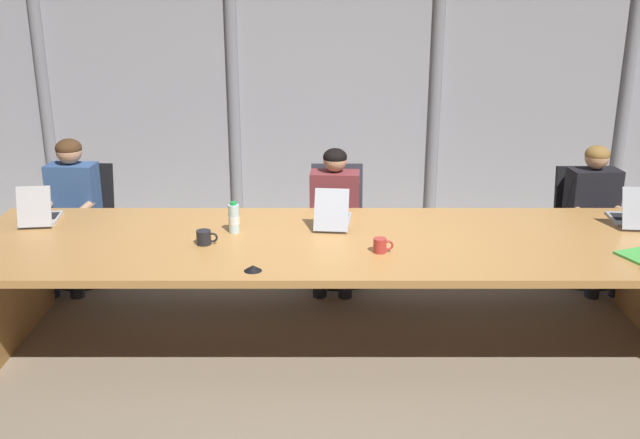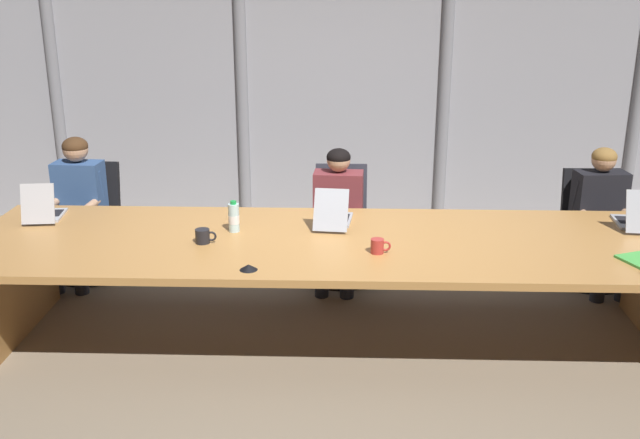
{
  "view_description": "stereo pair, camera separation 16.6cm",
  "coord_description": "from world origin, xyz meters",
  "px_view_note": "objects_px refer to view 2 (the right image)",
  "views": [
    {
      "loc": [
        -0.12,
        -4.58,
        2.39
      ],
      "look_at": [
        -0.11,
        0.12,
        0.84
      ],
      "focal_mm": 40.76,
      "sensor_mm": 36.0,
      "label": 1
    },
    {
      "loc": [
        0.05,
        -4.57,
        2.39
      ],
      "look_at": [
        -0.11,
        0.12,
        0.84
      ],
      "focal_mm": 40.76,
      "sensor_mm": 36.0,
      "label": 2
    }
  ],
  "objects_px": {
    "laptop_left_mid": "(334,216)",
    "office_chair_left_end": "(91,234)",
    "office_chair_center": "(590,241)",
    "coffee_mug_far": "(203,236)",
    "person_center": "(603,211)",
    "person_left_mid": "(337,210)",
    "office_chair_left_mid": "(341,237)",
    "person_left_end": "(77,201)",
    "laptop_center": "(637,219)",
    "conference_mic_left_side": "(248,267)",
    "laptop_left_end": "(44,212)",
    "water_bottle_primary": "(234,218)",
    "coffee_mug_near": "(378,246)"
  },
  "relations": [
    {
      "from": "person_left_mid",
      "to": "conference_mic_left_side",
      "type": "xyz_separation_m",
      "value": [
        -0.52,
        -1.55,
        0.12
      ]
    },
    {
      "from": "laptop_left_mid",
      "to": "office_chair_left_end",
      "type": "relative_size",
      "value": 0.52
    },
    {
      "from": "water_bottle_primary",
      "to": "coffee_mug_near",
      "type": "bearing_deg",
      "value": -21.63
    },
    {
      "from": "laptop_left_mid",
      "to": "conference_mic_left_side",
      "type": "relative_size",
      "value": 4.37
    },
    {
      "from": "laptop_left_end",
      "to": "laptop_left_mid",
      "type": "bearing_deg",
      "value": -97.84
    },
    {
      "from": "laptop_left_end",
      "to": "water_bottle_primary",
      "type": "height_order",
      "value": "laptop_left_end"
    },
    {
      "from": "laptop_left_end",
      "to": "office_chair_left_end",
      "type": "distance_m",
      "value": 0.91
    },
    {
      "from": "laptop_left_mid",
      "to": "person_left_mid",
      "type": "xyz_separation_m",
      "value": [
        0.02,
        0.67,
        -0.16
      ]
    },
    {
      "from": "laptop_center",
      "to": "person_left_end",
      "type": "distance_m",
      "value": 4.29
    },
    {
      "from": "person_left_end",
      "to": "water_bottle_primary",
      "type": "relative_size",
      "value": 5.44
    },
    {
      "from": "person_left_end",
      "to": "laptop_center",
      "type": "bearing_deg",
      "value": 84.17
    },
    {
      "from": "person_left_end",
      "to": "coffee_mug_near",
      "type": "bearing_deg",
      "value": 65.59
    },
    {
      "from": "water_bottle_primary",
      "to": "conference_mic_left_side",
      "type": "relative_size",
      "value": 2.0
    },
    {
      "from": "laptop_left_end",
      "to": "laptop_center",
      "type": "distance_m",
      "value": 4.23
    },
    {
      "from": "office_chair_center",
      "to": "coffee_mug_far",
      "type": "relative_size",
      "value": 6.41
    },
    {
      "from": "person_left_end",
      "to": "person_left_mid",
      "type": "distance_m",
      "value": 2.13
    },
    {
      "from": "laptop_left_end",
      "to": "laptop_center",
      "type": "relative_size",
      "value": 0.91
    },
    {
      "from": "water_bottle_primary",
      "to": "office_chair_center",
      "type": "bearing_deg",
      "value": 19.84
    },
    {
      "from": "person_center",
      "to": "office_chair_left_end",
      "type": "bearing_deg",
      "value": -97.73
    },
    {
      "from": "water_bottle_primary",
      "to": "conference_mic_left_side",
      "type": "distance_m",
      "value": 0.73
    },
    {
      "from": "person_center",
      "to": "conference_mic_left_side",
      "type": "height_order",
      "value": "person_center"
    },
    {
      "from": "office_chair_center",
      "to": "coffee_mug_near",
      "type": "xyz_separation_m",
      "value": [
        -1.83,
        -1.4,
        0.45
      ]
    },
    {
      "from": "office_chair_left_mid",
      "to": "person_left_end",
      "type": "xyz_separation_m",
      "value": [
        -2.15,
        -0.15,
        0.34
      ]
    },
    {
      "from": "person_left_mid",
      "to": "coffee_mug_near",
      "type": "height_order",
      "value": "person_left_mid"
    },
    {
      "from": "laptop_center",
      "to": "office_chair_center",
      "type": "relative_size",
      "value": 0.5
    },
    {
      "from": "conference_mic_left_side",
      "to": "laptop_left_mid",
      "type": "bearing_deg",
      "value": 60.71
    },
    {
      "from": "coffee_mug_far",
      "to": "office_chair_left_end",
      "type": "bearing_deg",
      "value": 134.15
    },
    {
      "from": "laptop_center",
      "to": "person_left_end",
      "type": "xyz_separation_m",
      "value": [
        -4.23,
        0.67,
        -0.12
      ]
    },
    {
      "from": "laptop_center",
      "to": "coffee_mug_near",
      "type": "bearing_deg",
      "value": 112.89
    },
    {
      "from": "laptop_left_mid",
      "to": "coffee_mug_far",
      "type": "xyz_separation_m",
      "value": [
        -0.85,
        -0.43,
        -0.01
      ]
    },
    {
      "from": "office_chair_left_end",
      "to": "coffee_mug_near",
      "type": "height_order",
      "value": "office_chair_left_end"
    },
    {
      "from": "laptop_left_mid",
      "to": "office_chair_left_end",
      "type": "height_order",
      "value": "laptop_left_mid"
    },
    {
      "from": "laptop_left_end",
      "to": "office_chair_left_end",
      "type": "bearing_deg",
      "value": -8.96
    },
    {
      "from": "laptop_center",
      "to": "office_chair_left_mid",
      "type": "xyz_separation_m",
      "value": [
        -2.08,
        0.82,
        -0.45
      ]
    },
    {
      "from": "laptop_center",
      "to": "conference_mic_left_side",
      "type": "bearing_deg",
      "value": 114.12
    },
    {
      "from": "person_left_mid",
      "to": "laptop_left_mid",
      "type": "bearing_deg",
      "value": 1.64
    },
    {
      "from": "person_left_mid",
      "to": "coffee_mug_near",
      "type": "distance_m",
      "value": 1.28
    },
    {
      "from": "office_chair_left_mid",
      "to": "person_center",
      "type": "bearing_deg",
      "value": 85.37
    },
    {
      "from": "person_left_mid",
      "to": "person_left_end",
      "type": "bearing_deg",
      "value": -86.71
    },
    {
      "from": "office_chair_center",
      "to": "coffee_mug_far",
      "type": "bearing_deg",
      "value": -67.53
    },
    {
      "from": "laptop_center",
      "to": "office_chair_left_mid",
      "type": "bearing_deg",
      "value": 73.89
    },
    {
      "from": "conference_mic_left_side",
      "to": "coffee_mug_far",
      "type": "bearing_deg",
      "value": 128.06
    },
    {
      "from": "laptop_left_mid",
      "to": "office_chair_center",
      "type": "height_order",
      "value": "laptop_left_mid"
    },
    {
      "from": "office_chair_left_end",
      "to": "office_chair_center",
      "type": "distance_m",
      "value": 4.19
    },
    {
      "from": "laptop_center",
      "to": "person_left_mid",
      "type": "height_order",
      "value": "person_left_mid"
    },
    {
      "from": "laptop_left_end",
      "to": "laptop_left_mid",
      "type": "xyz_separation_m",
      "value": [
        2.1,
        -0.03,
        -0.0
      ]
    },
    {
      "from": "person_center",
      "to": "person_left_mid",
      "type": "bearing_deg",
      "value": -95.53
    },
    {
      "from": "office_chair_left_end",
      "to": "office_chair_center",
      "type": "bearing_deg",
      "value": 93.32
    },
    {
      "from": "office_chair_left_end",
      "to": "conference_mic_left_side",
      "type": "bearing_deg",
      "value": 45.98
    },
    {
      "from": "laptop_left_end",
      "to": "person_left_end",
      "type": "xyz_separation_m",
      "value": [
        -0.0,
        0.64,
        -0.12
      ]
    }
  ]
}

